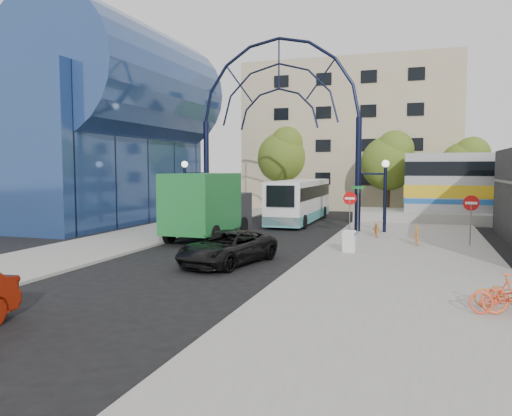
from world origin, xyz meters
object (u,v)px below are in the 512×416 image
(gateway_arch, at_px, (279,94))
(green_truck, at_px, (209,206))
(stop_sign, at_px, (350,202))
(tree_north_a, at_px, (390,160))
(bike_near_b, at_px, (417,235))
(bike_far_a, at_px, (506,298))
(city_bus, at_px, (300,200))
(bike_near_a, at_px, (377,228))
(bike_far_c, at_px, (505,294))
(street_name_sign, at_px, (358,199))
(tree_north_c, at_px, (467,164))
(black_suv, at_px, (227,248))
(tree_north_b, at_px, (285,154))
(sandwich_board, at_px, (349,239))
(do_not_enter_sign, at_px, (471,208))

(gateway_arch, distance_m, green_truck, 8.86)
(stop_sign, distance_m, tree_north_a, 14.23)
(bike_near_b, bearing_deg, bike_far_a, -82.68)
(bike_far_a, bearing_deg, city_bus, 22.67)
(stop_sign, relative_size, bike_near_b, 1.54)
(bike_near_a, xyz_separation_m, bike_far_c, (4.59, -13.86, -0.05))
(bike_near_a, xyz_separation_m, bike_near_b, (2.18, -2.59, 0.02))
(tree_north_a, xyz_separation_m, bike_near_b, (2.36, -16.48, -4.00))
(street_name_sign, relative_size, tree_north_c, 0.43)
(street_name_sign, bearing_deg, black_suv, -111.28)
(tree_north_b, bearing_deg, sandwich_board, -68.41)
(sandwich_board, distance_m, tree_north_a, 20.33)
(green_truck, bearing_deg, tree_north_b, 93.36)
(street_name_sign, xyz_separation_m, black_suv, (-4.03, -10.34, -1.44))
(city_bus, height_order, bike_far_c, city_bus)
(green_truck, xyz_separation_m, bike_near_a, (8.85, 3.21, -1.24))
(gateway_arch, xyz_separation_m, street_name_sign, (5.20, -1.40, -6.43))
(gateway_arch, bearing_deg, bike_near_a, -17.25)
(do_not_enter_sign, relative_size, bike_near_a, 1.39)
(stop_sign, height_order, black_suv, stop_sign)
(street_name_sign, bearing_deg, stop_sign, -123.64)
(tree_north_a, height_order, green_truck, tree_north_a)
(gateway_arch, xyz_separation_m, do_not_enter_sign, (11.00, -4.00, -6.58))
(do_not_enter_sign, height_order, street_name_sign, street_name_sign)
(tree_north_c, distance_m, green_truck, 24.20)
(gateway_arch, xyz_separation_m, bike_near_a, (6.31, -1.96, -7.97))
(tree_north_b, xyz_separation_m, city_bus, (4.09, -10.92, -3.67))
(gateway_arch, bearing_deg, black_suv, -84.30)
(tree_north_c, bearing_deg, tree_north_a, -161.56)
(stop_sign, bearing_deg, tree_north_b, 115.83)
(bike_far_a, distance_m, bike_far_c, 0.73)
(do_not_enter_sign, height_order, sandwich_board, do_not_enter_sign)
(tree_north_b, bearing_deg, street_name_sign, -62.35)
(do_not_enter_sign, bearing_deg, bike_near_a, 156.48)
(tree_north_b, distance_m, bike_near_b, 24.37)
(gateway_arch, xyz_separation_m, tree_north_a, (6.12, 11.93, -3.95))
(city_bus, bearing_deg, bike_far_c, -63.64)
(gateway_arch, relative_size, tree_north_b, 1.70)
(bike_near_a, bearing_deg, green_truck, -169.40)
(bike_near_a, bearing_deg, do_not_enter_sign, -32.88)
(sandwich_board, xyz_separation_m, tree_north_b, (-9.48, 23.95, 4.52))
(city_bus, bearing_deg, do_not_enter_sign, -40.66)
(black_suv, bearing_deg, green_truck, 132.57)
(do_not_enter_sign, height_order, tree_north_a, tree_north_a)
(sandwich_board, height_order, tree_north_a, tree_north_a)
(stop_sign, height_order, bike_far_c, stop_sign)
(sandwich_board, xyz_separation_m, tree_north_a, (0.52, 19.95, 3.86))
(green_truck, bearing_deg, gateway_arch, 63.57)
(stop_sign, distance_m, city_bus, 8.38)
(bike_far_c, bearing_deg, black_suv, 66.08)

